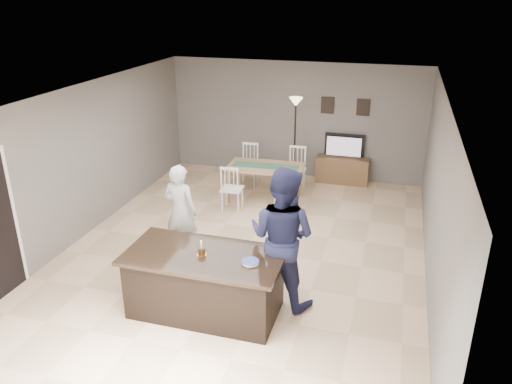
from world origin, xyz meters
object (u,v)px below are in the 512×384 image
(plate_stack, at_px, (250,262))
(floor_lamp, at_px, (295,118))
(man, at_px, (282,237))
(birthday_cake, at_px, (202,251))
(woman, at_px, (181,212))
(kitchen_island, at_px, (205,282))
(dining_table, at_px, (266,172))
(tv_console, at_px, (342,170))
(television, at_px, (344,146))

(plate_stack, bearing_deg, floor_lamp, 95.78)
(man, xyz_separation_m, birthday_cake, (-0.97, -0.57, -0.07))
(floor_lamp, bearing_deg, woman, -105.97)
(kitchen_island, relative_size, plate_stack, 9.16)
(plate_stack, bearing_deg, woman, 139.06)
(kitchen_island, xyz_separation_m, man, (0.95, 0.55, 0.57))
(kitchen_island, xyz_separation_m, woman, (-0.95, 1.35, 0.36))
(man, height_order, dining_table, man)
(kitchen_island, relative_size, woman, 1.32)
(birthday_cake, relative_size, floor_lamp, 0.10)
(tv_console, distance_m, birthday_cake, 5.76)
(woman, xyz_separation_m, birthday_cake, (0.92, -1.37, 0.14))
(kitchen_island, distance_m, birthday_cake, 0.50)
(man, relative_size, dining_table, 1.10)
(kitchen_island, bearing_deg, plate_stack, -4.52)
(television, bearing_deg, woman, 63.39)
(television, relative_size, plate_stack, 3.89)
(woman, height_order, plate_stack, woman)
(woman, bearing_deg, man, 165.01)
(television, distance_m, dining_table, 2.12)
(tv_console, xyz_separation_m, woman, (-2.15, -4.22, 0.51))
(television, bearing_deg, dining_table, 46.18)
(floor_lamp, bearing_deg, tv_console, 21.27)
(tv_console, xyz_separation_m, television, (0.00, 0.07, 0.56))
(plate_stack, xyz_separation_m, dining_table, (-0.92, 4.18, -0.30))
(birthday_cake, height_order, floor_lamp, floor_lamp)
(tv_console, relative_size, woman, 0.74)
(plate_stack, bearing_deg, tv_console, 84.60)
(tv_console, bearing_deg, birthday_cake, -102.37)
(woman, bearing_deg, floor_lamp, -98.09)
(television, bearing_deg, man, 87.15)
(tv_console, distance_m, woman, 4.76)
(kitchen_island, bearing_deg, tv_console, 77.84)
(birthday_cake, bearing_deg, tv_console, 77.63)
(tv_console, relative_size, birthday_cake, 5.69)
(tv_console, height_order, birthday_cake, birthday_cake)
(television, relative_size, man, 0.45)
(kitchen_island, xyz_separation_m, tv_console, (1.20, 5.57, -0.15))
(tv_console, bearing_deg, kitchen_island, -102.16)
(man, height_order, floor_lamp, man)
(television, height_order, floor_lamp, floor_lamp)
(woman, relative_size, man, 0.80)
(dining_table, bearing_deg, kitchen_island, -89.45)
(woman, distance_m, dining_table, 2.87)
(tv_console, bearing_deg, dining_table, -135.18)
(man, height_order, birthday_cake, man)
(tv_console, relative_size, plate_stack, 5.11)
(kitchen_island, height_order, television, television)
(woman, relative_size, dining_table, 0.87)
(tv_console, xyz_separation_m, dining_table, (-1.45, -1.45, 0.32))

